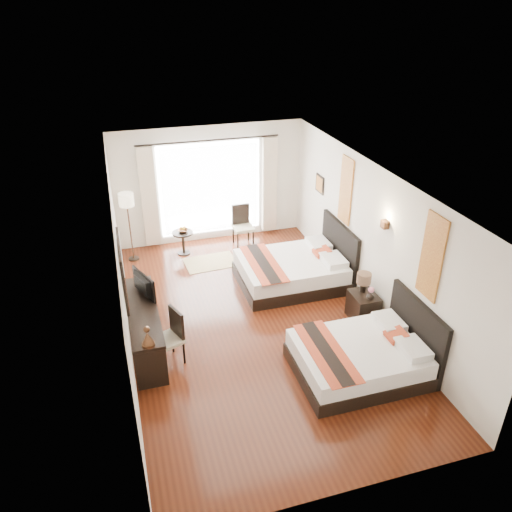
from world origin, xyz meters
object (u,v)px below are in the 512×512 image
object	(u,v)px
bed_far	(295,269)
bed_near	(363,356)
vase	(370,298)
desk_chair	(169,347)
television	(140,285)
side_table	(183,243)
table_lamp	(364,280)
window_chair	(243,233)
floor_lamp	(127,204)
console_desk	(145,328)
nightstand	(363,307)
fruit_bowl	(183,231)

from	to	relation	value
bed_far	bed_near	bearing A→B (deg)	-88.63
vase	desk_chair	world-z (taller)	desk_chair
television	side_table	size ratio (longest dim) A/B	1.36
vase	table_lamp	bearing A→B (deg)	91.09
desk_chair	window_chair	xyz separation A→B (m)	(2.30, 3.84, 0.01)
desk_chair	floor_lamp	bearing A→B (deg)	-106.62
table_lamp	console_desk	bearing A→B (deg)	176.69
vase	console_desk	world-z (taller)	console_desk
console_desk	television	xyz separation A→B (m)	(0.02, 0.42, 0.59)
bed_near	console_desk	world-z (taller)	bed_near
nightstand	desk_chair	xyz separation A→B (m)	(-3.62, -0.19, 0.02)
desk_chair	fruit_bowl	world-z (taller)	desk_chair
table_lamp	television	world-z (taller)	television
television	fruit_bowl	world-z (taller)	television
table_lamp	floor_lamp	world-z (taller)	floor_lamp
table_lamp	fruit_bowl	world-z (taller)	table_lamp
bed_near	television	distance (m)	3.92
side_table	window_chair	bearing A→B (deg)	2.33
desk_chair	window_chair	size ratio (longest dim) A/B	0.97
bed_near	table_lamp	xyz separation A→B (m)	(0.69, 1.43, 0.49)
vase	fruit_bowl	distance (m)	4.69
desk_chair	floor_lamp	world-z (taller)	floor_lamp
television	nightstand	bearing A→B (deg)	-123.36
nightstand	side_table	size ratio (longest dim) A/B	1.02
fruit_bowl	window_chair	bearing A→B (deg)	1.69
nightstand	table_lamp	size ratio (longest dim) A/B	1.34
fruit_bowl	table_lamp	bearing A→B (deg)	-51.54
floor_lamp	fruit_bowl	size ratio (longest dim) A/B	6.83
bed_near	bed_far	distance (m)	2.93
nightstand	television	distance (m)	4.07
nightstand	floor_lamp	distance (m)	5.46
console_desk	desk_chair	world-z (taller)	desk_chair
desk_chair	side_table	world-z (taller)	desk_chair
floor_lamp	bed_near	bearing A→B (deg)	-56.70
bed_far	vase	world-z (taller)	bed_far
bed_far	vase	bearing A→B (deg)	-66.66
console_desk	window_chair	world-z (taller)	window_chair
side_table	fruit_bowl	xyz separation A→B (m)	(0.02, 0.02, 0.30)
bed_far	window_chair	xyz separation A→B (m)	(-0.57, 2.03, -0.02)
fruit_bowl	window_chair	distance (m)	1.46
nightstand	table_lamp	xyz separation A→B (m)	(0.02, 0.11, 0.52)
bed_near	floor_lamp	bearing A→B (deg)	123.30
nightstand	floor_lamp	world-z (taller)	floor_lamp
side_table	window_chair	xyz separation A→B (m)	(1.45, 0.06, 0.02)
vase	console_desk	distance (m)	4.01
window_chair	bed_near	bearing A→B (deg)	5.78
vase	fruit_bowl	world-z (taller)	vase
window_chair	desk_chair	bearing A→B (deg)	-32.53
console_desk	side_table	size ratio (longest dim) A/B	3.99
table_lamp	floor_lamp	size ratio (longest dim) A/B	0.26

